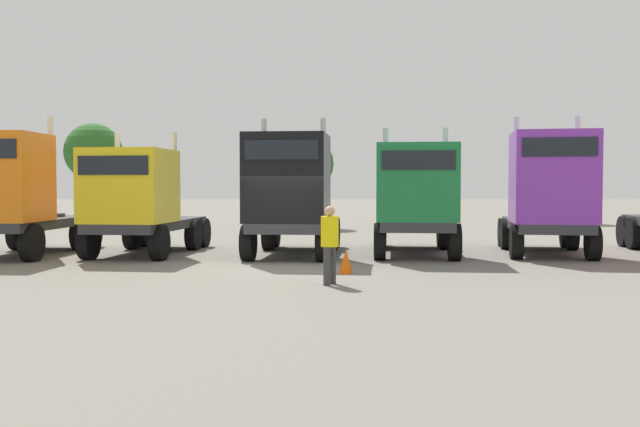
{
  "coord_description": "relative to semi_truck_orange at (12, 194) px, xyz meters",
  "views": [
    {
      "loc": [
        1.18,
        -18.74,
        2.21
      ],
      "look_at": [
        1.03,
        3.62,
        1.33
      ],
      "focal_mm": 38.98,
      "sensor_mm": 36.0,
      "label": 1
    }
  ],
  "objects": [
    {
      "name": "ground",
      "position": [
        8.45,
        -2.56,
        -1.96
      ],
      "size": [
        200.0,
        200.0,
        0.0
      ],
      "primitive_type": "plane",
      "color": "slate"
    },
    {
      "name": "oak_far_right",
      "position": [
        23.24,
        20.96,
        2.15
      ],
      "size": [
        3.08,
        3.08,
        5.68
      ],
      "color": "#4C3823",
      "rests_on": "ground"
    },
    {
      "name": "semi_truck_green",
      "position": [
        12.49,
        0.49,
        -0.14
      ],
      "size": [
        3.09,
        6.32,
        4.08
      ],
      "rotation": [
        0.0,
        0.0,
        -1.66
      ],
      "color": "#333338",
      "rests_on": "ground"
    },
    {
      "name": "visitor_in_hivis",
      "position": [
        9.74,
        -5.79,
        -0.94
      ],
      "size": [
        0.54,
        0.54,
        1.77
      ],
      "rotation": [
        0.0,
        0.0,
        2.67
      ],
      "color": "#383838",
      "rests_on": "ground"
    },
    {
      "name": "semi_truck_yellow",
      "position": [
        3.74,
        0.44,
        -0.19
      ],
      "size": [
        3.14,
        6.03,
        3.94
      ],
      "rotation": [
        0.0,
        0.0,
        -1.68
      ],
      "color": "#333338",
      "rests_on": "ground"
    },
    {
      "name": "semi_truck_purple",
      "position": [
        16.69,
        0.51,
        0.06
      ],
      "size": [
        3.43,
        6.07,
        4.47
      ],
      "rotation": [
        0.0,
        0.0,
        -1.74
      ],
      "color": "#333338",
      "rests_on": "ground"
    },
    {
      "name": "traffic_cone_near",
      "position": [
        10.17,
        -3.78,
        -1.65
      ],
      "size": [
        0.36,
        0.36,
        0.61
      ],
      "primitive_type": "cone",
      "color": "#F2590C",
      "rests_on": "ground"
    },
    {
      "name": "semi_truck_orange",
      "position": [
        0.0,
        0.0,
        0.0
      ],
      "size": [
        2.83,
        6.06,
        4.39
      ],
      "rotation": [
        0.0,
        0.0,
        -1.62
      ],
      "color": "#333338",
      "rests_on": "ground"
    },
    {
      "name": "semi_truck_black",
      "position": [
        8.56,
        0.1,
        0.01
      ],
      "size": [
        3.05,
        6.11,
        4.36
      ],
      "rotation": [
        0.0,
        0.0,
        -1.66
      ],
      "color": "#333338",
      "rests_on": "ground"
    },
    {
      "name": "oak_far_centre",
      "position": [
        8.59,
        15.34,
        1.41
      ],
      "size": [
        3.02,
        3.02,
        4.9
      ],
      "color": "#4C3823",
      "rests_on": "ground"
    },
    {
      "name": "oak_far_left",
      "position": [
        -2.72,
        15.68,
        2.04
      ],
      "size": [
        3.06,
        3.06,
        5.57
      ],
      "color": "#4C3823",
      "rests_on": "ground"
    }
  ]
}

